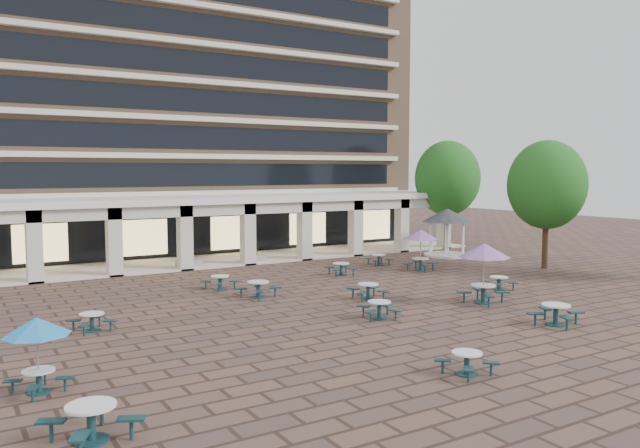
# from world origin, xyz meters

# --- Properties ---
(ground) EXTENTS (120.00, 120.00, 0.00)m
(ground) POSITION_xyz_m (0.00, 0.00, 0.00)
(ground) COLOR brown
(ground) RESTS_ON ground
(apartment_building) EXTENTS (40.00, 15.50, 25.20)m
(apartment_building) POSITION_xyz_m (0.00, 25.47, 12.60)
(apartment_building) COLOR #8F6D50
(apartment_building) RESTS_ON ground
(retail_arcade) EXTENTS (42.00, 6.60, 4.40)m
(retail_arcade) POSITION_xyz_m (0.00, 14.80, 3.00)
(retail_arcade) COLOR white
(retail_arcade) RESTS_ON ground
(picnic_table_0) EXTENTS (2.26, 2.26, 0.85)m
(picnic_table_0) POSITION_xyz_m (-12.08, -9.97, 0.51)
(picnic_table_0) COLOR #143A3E
(picnic_table_0) RESTS_ON ground
(picnic_table_1) EXTENTS (1.93, 1.93, 0.72)m
(picnic_table_1) POSITION_xyz_m (0.49, -3.92, 0.43)
(picnic_table_1) COLOR #143A3E
(picnic_table_1) RESTS_ON ground
(picnic_table_2) EXTENTS (1.62, 1.62, 0.69)m
(picnic_table_2) POSITION_xyz_m (-1.55, -11.00, 0.41)
(picnic_table_2) COLOR #143A3E
(picnic_table_2) RESTS_ON ground
(picnic_table_3) EXTENTS (2.24, 2.24, 0.83)m
(picnic_table_3) POSITION_xyz_m (5.77, -8.44, 0.49)
(picnic_table_3) COLOR #143A3E
(picnic_table_3) RESTS_ON ground
(picnic_table_4) EXTENTS (1.81, 1.81, 2.09)m
(picnic_table_4) POSITION_xyz_m (-12.68, -6.02, 1.78)
(picnic_table_4) COLOR #143A3E
(picnic_table_4) RESTS_ON ground
(picnic_table_5) EXTENTS (2.14, 2.14, 0.78)m
(picnic_table_5) POSITION_xyz_m (-1.91, 2.55, 0.47)
(picnic_table_5) COLOR #143A3E
(picnic_table_5) RESTS_ON ground
(picnic_table_6) EXTENTS (2.38, 2.38, 2.75)m
(picnic_table_6) POSITION_xyz_m (6.38, -3.99, 2.33)
(picnic_table_6) COLOR #143A3E
(picnic_table_6) RESTS_ON ground
(picnic_table_7) EXTENTS (1.58, 1.58, 0.68)m
(picnic_table_7) POSITION_xyz_m (9.43, -2.13, 0.41)
(picnic_table_7) COLOR #143A3E
(picnic_table_7) RESTS_ON ground
(picnic_table_8) EXTENTS (1.76, 1.76, 0.70)m
(picnic_table_8) POSITION_xyz_m (-10.07, 0.10, 0.42)
(picnic_table_8) COLOR #143A3E
(picnic_table_8) RESTS_ON ground
(picnic_table_9) EXTENTS (1.90, 1.90, 0.75)m
(picnic_table_9) POSITION_xyz_m (2.36, -0.53, 0.45)
(picnic_table_9) COLOR #143A3E
(picnic_table_9) RESTS_ON ground
(picnic_table_10) EXTENTS (1.64, 1.64, 0.67)m
(picnic_table_10) POSITION_xyz_m (9.27, 7.90, 0.40)
(picnic_table_10) COLOR #143A3E
(picnic_table_10) RESTS_ON ground
(picnic_table_11) EXTENTS (2.17, 2.17, 2.50)m
(picnic_table_11) POSITION_xyz_m (10.05, 4.70, 2.13)
(picnic_table_11) COLOR #143A3E
(picnic_table_11) RESTS_ON ground
(picnic_table_12) EXTENTS (1.88, 1.88, 0.71)m
(picnic_table_12) POSITION_xyz_m (-2.69, 5.43, 0.42)
(picnic_table_12) COLOR #143A3E
(picnic_table_12) RESTS_ON ground
(picnic_table_13) EXTENTS (1.84, 1.84, 0.73)m
(picnic_table_13) POSITION_xyz_m (4.98, 5.78, 0.44)
(picnic_table_13) COLOR #143A3E
(picnic_table_13) RESTS_ON ground
(gazebo) EXTENTS (3.61, 3.61, 3.36)m
(gazebo) POSITION_xyz_m (15.98, 8.79, 2.53)
(gazebo) COLOR beige
(gazebo) RESTS_ON ground
(tree_east_a) EXTENTS (4.79, 4.79, 7.97)m
(tree_east_a) POSITION_xyz_m (17.26, 1.35, 5.21)
(tree_east_a) COLOR #442A1B
(tree_east_a) RESTS_ON ground
(tree_east_c) EXTENTS (5.05, 5.05, 8.41)m
(tree_east_c) POSITION_xyz_m (18.88, 11.96, 5.50)
(tree_east_c) COLOR #442A1B
(tree_east_c) RESTS_ON ground
(planter_left) EXTENTS (1.50, 0.67, 1.23)m
(planter_left) POSITION_xyz_m (-1.73, 12.90, 0.48)
(planter_left) COLOR gray
(planter_left) RESTS_ON ground
(planter_right) EXTENTS (1.50, 0.69, 1.17)m
(planter_right) POSITION_xyz_m (2.87, 12.90, 0.44)
(planter_right) COLOR gray
(planter_right) RESTS_ON ground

